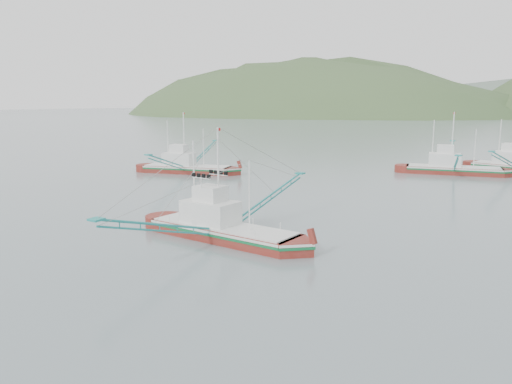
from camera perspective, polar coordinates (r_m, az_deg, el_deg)
The scene contains 5 objects.
ground at distance 43.99m, azimuth -4.31°, elevation -5.29°, with size 1200.00×1200.00×0.00m, color slate.
main_boat at distance 43.52m, azimuth -4.02°, elevation -3.43°, with size 14.38×25.77×10.43m.
bg_boat_far at distance 87.77m, azimuth 21.60°, elevation 3.20°, with size 15.31×26.38×10.85m.
bg_boat_left at distance 83.67m, azimuth -7.95°, elevation 3.58°, with size 15.19×25.93×10.77m.
headland_left at distance 444.28m, azimuth 5.68°, elevation 8.85°, with size 448.00×308.00×210.00m, color #3B552C.
Camera 1 is at (25.89, -33.52, 11.90)m, focal length 35.00 mm.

